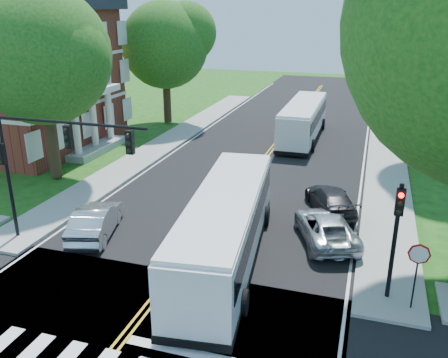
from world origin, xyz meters
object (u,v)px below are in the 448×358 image
at_px(bus_lead, 226,226).
at_px(hatchback, 96,221).
at_px(bus_follow, 303,120).
at_px(signal_nw, 48,153).
at_px(dark_sedan, 331,200).
at_px(signal_ne, 396,227).
at_px(suv, 326,227).

distance_m(bus_lead, hatchback, 6.59).
relative_size(bus_lead, bus_follow, 1.05).
distance_m(signal_nw, dark_sedan, 14.04).
distance_m(bus_lead, dark_sedan, 7.59).
bearing_deg(bus_follow, hatchback, 71.81).
xyz_separation_m(signal_ne, suv, (-2.69, 4.10, -2.28)).
bearing_deg(signal_nw, bus_follow, 70.90).
bearing_deg(bus_lead, bus_follow, -96.90).
bearing_deg(signal_ne, bus_follow, 106.47).
relative_size(signal_ne, bus_lead, 0.37).
bearing_deg(dark_sedan, suv, 70.61).
bearing_deg(suv, hatchback, -5.88).
bearing_deg(suv, signal_nw, -0.61).
distance_m(suv, dark_sedan, 3.44).
bearing_deg(signal_nw, signal_ne, 0.05).
bearing_deg(dark_sedan, bus_lead, 39.17).
xyz_separation_m(signal_ne, bus_follow, (-6.47, 21.89, -1.39)).
relative_size(bus_follow, hatchback, 2.55).
bearing_deg(bus_follow, signal_nw, 70.47).
height_order(bus_lead, suv, bus_lead).
xyz_separation_m(bus_lead, bus_follow, (0.04, 20.91, -0.05)).
bearing_deg(bus_lead, signal_nw, 0.75).
distance_m(signal_nw, bus_lead, 8.09).
bearing_deg(dark_sedan, bus_follow, -97.08).
relative_size(hatchback, suv, 0.94).
bearing_deg(signal_nw, hatchback, 54.12).
height_order(signal_ne, bus_follow, signal_ne).
bearing_deg(dark_sedan, hatchback, 9.60).
distance_m(bus_follow, suv, 18.21).
xyz_separation_m(bus_lead, dark_sedan, (3.70, 6.55, -0.94)).
distance_m(signal_nw, hatchback, 4.02).
xyz_separation_m(signal_nw, hatchback, (1.02, 1.41, -3.63)).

